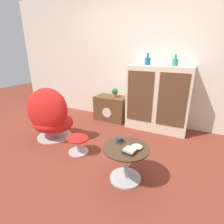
{
  "coord_description": "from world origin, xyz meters",
  "views": [
    {
      "loc": [
        1.11,
        -1.74,
        1.46
      ],
      "look_at": [
        -0.03,
        0.54,
        0.55
      ],
      "focal_mm": 28.0,
      "sensor_mm": 36.0,
      "label": 1
    }
  ],
  "objects_px": {
    "vase_leftmost": "(148,61)",
    "teacup": "(120,140)",
    "egg_chair": "(50,117)",
    "potted_plant": "(115,92)",
    "vase_inner_left": "(175,62)",
    "ottoman": "(78,141)",
    "coffee_table": "(126,159)",
    "tv_console": "(111,108)",
    "sideboard": "(158,99)",
    "book_stack": "(129,151)",
    "bowl": "(137,147)"
  },
  "relations": [
    {
      "from": "vase_leftmost",
      "to": "teacup",
      "type": "xyz_separation_m",
      "value": [
        0.15,
        -1.52,
        -0.82
      ]
    },
    {
      "from": "egg_chair",
      "to": "vase_leftmost",
      "type": "distance_m",
      "value": 1.96
    },
    {
      "from": "potted_plant",
      "to": "vase_inner_left",
      "type": "bearing_deg",
      "value": -1.37
    },
    {
      "from": "vase_leftmost",
      "to": "ottoman",
      "type": "bearing_deg",
      "value": -112.67
    },
    {
      "from": "vase_inner_left",
      "to": "coffee_table",
      "type": "bearing_deg",
      "value": -97.35
    },
    {
      "from": "vase_leftmost",
      "to": "vase_inner_left",
      "type": "relative_size",
      "value": 1.07
    },
    {
      "from": "tv_console",
      "to": "coffee_table",
      "type": "relative_size",
      "value": 1.28
    },
    {
      "from": "vase_leftmost",
      "to": "teacup",
      "type": "bearing_deg",
      "value": -84.42
    },
    {
      "from": "tv_console",
      "to": "ottoman",
      "type": "relative_size",
      "value": 1.93
    },
    {
      "from": "egg_chair",
      "to": "ottoman",
      "type": "xyz_separation_m",
      "value": [
        0.67,
        -0.16,
        -0.21
      ]
    },
    {
      "from": "sideboard",
      "to": "vase_inner_left",
      "type": "distance_m",
      "value": 0.7
    },
    {
      "from": "vase_leftmost",
      "to": "vase_inner_left",
      "type": "xyz_separation_m",
      "value": [
        0.47,
        0.0,
        -0.0
      ]
    },
    {
      "from": "ottoman",
      "to": "book_stack",
      "type": "xyz_separation_m",
      "value": [
        0.92,
        -0.29,
        0.25
      ]
    },
    {
      "from": "ottoman",
      "to": "teacup",
      "type": "height_order",
      "value": "teacup"
    },
    {
      "from": "tv_console",
      "to": "ottoman",
      "type": "xyz_separation_m",
      "value": [
        0.16,
        -1.42,
        -0.06
      ]
    },
    {
      "from": "sideboard",
      "to": "tv_console",
      "type": "xyz_separation_m",
      "value": [
        -0.99,
        0.03,
        -0.34
      ]
    },
    {
      "from": "potted_plant",
      "to": "teacup",
      "type": "relative_size",
      "value": 1.52
    },
    {
      "from": "vase_inner_left",
      "to": "teacup",
      "type": "height_order",
      "value": "vase_inner_left"
    },
    {
      "from": "sideboard",
      "to": "vase_leftmost",
      "type": "xyz_separation_m",
      "value": [
        -0.25,
        0.0,
        0.67
      ]
    },
    {
      "from": "vase_leftmost",
      "to": "potted_plant",
      "type": "xyz_separation_m",
      "value": [
        -0.67,
        0.03,
        -0.65
      ]
    },
    {
      "from": "vase_inner_left",
      "to": "teacup",
      "type": "xyz_separation_m",
      "value": [
        -0.32,
        -1.52,
        -0.82
      ]
    },
    {
      "from": "sideboard",
      "to": "book_stack",
      "type": "relative_size",
      "value": 8.86
    },
    {
      "from": "egg_chair",
      "to": "book_stack",
      "type": "height_order",
      "value": "egg_chair"
    },
    {
      "from": "egg_chair",
      "to": "ottoman",
      "type": "relative_size",
      "value": 2.64
    },
    {
      "from": "sideboard",
      "to": "egg_chair",
      "type": "bearing_deg",
      "value": -140.58
    },
    {
      "from": "sideboard",
      "to": "vase_leftmost",
      "type": "distance_m",
      "value": 0.71
    },
    {
      "from": "tv_console",
      "to": "vase_inner_left",
      "type": "bearing_deg",
      "value": -1.25
    },
    {
      "from": "ottoman",
      "to": "coffee_table",
      "type": "distance_m",
      "value": 0.88
    },
    {
      "from": "egg_chair",
      "to": "tv_console",
      "type": "bearing_deg",
      "value": 68.11
    },
    {
      "from": "vase_inner_left",
      "to": "teacup",
      "type": "distance_m",
      "value": 1.75
    },
    {
      "from": "sideboard",
      "to": "teacup",
      "type": "distance_m",
      "value": 1.53
    },
    {
      "from": "teacup",
      "to": "book_stack",
      "type": "distance_m",
      "value": 0.25
    },
    {
      "from": "potted_plant",
      "to": "sideboard",
      "type": "bearing_deg",
      "value": -1.95
    },
    {
      "from": "ottoman",
      "to": "coffee_table",
      "type": "relative_size",
      "value": 0.67
    },
    {
      "from": "egg_chair",
      "to": "book_stack",
      "type": "bearing_deg",
      "value": -15.72
    },
    {
      "from": "sideboard",
      "to": "teacup",
      "type": "xyz_separation_m",
      "value": [
        -0.1,
        -1.52,
        -0.15
      ]
    },
    {
      "from": "book_stack",
      "to": "coffee_table",
      "type": "bearing_deg",
      "value": 130.58
    },
    {
      "from": "egg_chair",
      "to": "potted_plant",
      "type": "bearing_deg",
      "value": 65.06
    },
    {
      "from": "teacup",
      "to": "book_stack",
      "type": "height_order",
      "value": "teacup"
    },
    {
      "from": "egg_chair",
      "to": "teacup",
      "type": "xyz_separation_m",
      "value": [
        1.4,
        -0.28,
        0.04
      ]
    },
    {
      "from": "sideboard",
      "to": "tv_console",
      "type": "distance_m",
      "value": 1.05
    },
    {
      "from": "teacup",
      "to": "ottoman",
      "type": "bearing_deg",
      "value": 170.24
    },
    {
      "from": "tv_console",
      "to": "coffee_table",
      "type": "distance_m",
      "value": 1.92
    },
    {
      "from": "egg_chair",
      "to": "ottoman",
      "type": "distance_m",
      "value": 0.72
    },
    {
      "from": "egg_chair",
      "to": "coffee_table",
      "type": "height_order",
      "value": "egg_chair"
    },
    {
      "from": "sideboard",
      "to": "bowl",
      "type": "bearing_deg",
      "value": -85.23
    },
    {
      "from": "sideboard",
      "to": "book_stack",
      "type": "height_order",
      "value": "sideboard"
    },
    {
      "from": "ottoman",
      "to": "vase_inner_left",
      "type": "distance_m",
      "value": 2.05
    },
    {
      "from": "vase_inner_left",
      "to": "potted_plant",
      "type": "bearing_deg",
      "value": 178.63
    },
    {
      "from": "coffee_table",
      "to": "teacup",
      "type": "xyz_separation_m",
      "value": [
        -0.12,
        0.08,
        0.18
      ]
    }
  ]
}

